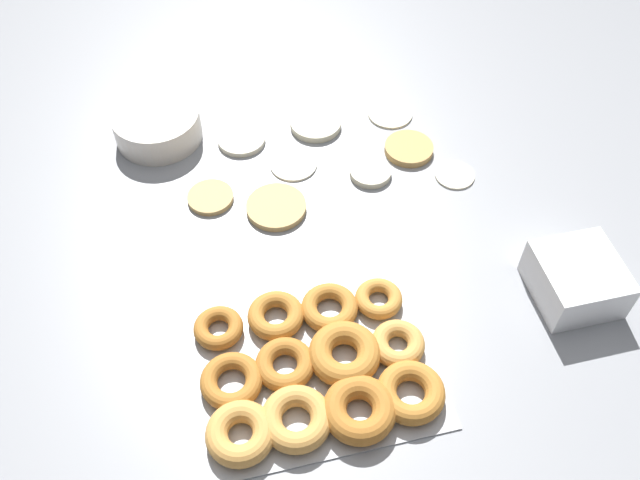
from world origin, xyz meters
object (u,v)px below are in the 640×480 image
at_px(pancake_6, 241,139).
at_px(pancake_8, 390,113).
at_px(pancake_0, 316,124).
at_px(pancake_2, 276,207).
at_px(donut_tray, 318,370).
at_px(pancake_5, 409,149).
at_px(pancake_3, 210,197).
at_px(container_stack, 576,279).
at_px(pancake_7, 293,163).
at_px(pancake_1, 455,174).
at_px(batter_bowl, 157,125).
at_px(pancake_4, 370,172).

xyz_separation_m(pancake_6, pancake_8, (0.34, 0.01, -0.00)).
xyz_separation_m(pancake_0, pancake_2, (-0.13, -0.22, -0.00)).
bearing_deg(donut_tray, pancake_5, 56.75).
distance_m(pancake_5, donut_tray, 0.56).
bearing_deg(pancake_8, pancake_5, -88.28).
xyz_separation_m(pancake_0, pancake_3, (-0.25, -0.16, -0.00)).
distance_m(pancake_2, donut_tray, 0.37).
xyz_separation_m(pancake_2, donut_tray, (-0.00, -0.37, 0.01)).
bearing_deg(container_stack, pancake_7, 134.05).
relative_size(pancake_8, donut_tray, 0.25).
bearing_deg(container_stack, pancake_1, 106.95).
xyz_separation_m(pancake_5, pancake_6, (-0.34, 0.11, -0.00)).
xyz_separation_m(pancake_1, batter_bowl, (-0.58, 0.26, 0.03)).
bearing_deg(pancake_3, pancake_4, -1.09).
height_order(pancake_0, pancake_7, pancake_0).
xyz_separation_m(pancake_7, container_stack, (0.41, -0.43, 0.04)).
relative_size(pancake_1, pancake_4, 0.95).
xyz_separation_m(pancake_1, donut_tray, (-0.38, -0.38, 0.01)).
distance_m(pancake_2, container_stack, 0.57).
bearing_deg(pancake_4, container_stack, -53.99).
relative_size(pancake_2, donut_tray, 0.30).
bearing_deg(batter_bowl, pancake_6, -17.85).
bearing_deg(donut_tray, pancake_8, 62.79).
bearing_deg(pancake_0, pancake_8, -0.03).
relative_size(pancake_3, donut_tray, 0.23).
distance_m(pancake_2, pancake_5, 0.32).
relative_size(pancake_6, container_stack, 0.71).
height_order(pancake_5, pancake_7, pancake_5).
height_order(pancake_4, donut_tray, donut_tray).
bearing_deg(pancake_3, pancake_5, 5.48).
xyz_separation_m(pancake_2, pancake_8, (0.30, 0.22, -0.00)).
distance_m(pancake_2, pancake_6, 0.21).
xyz_separation_m(pancake_2, container_stack, (0.47, -0.32, 0.03)).
height_order(pancake_0, pancake_4, pancake_0).
xyz_separation_m(pancake_2, pancake_4, (0.21, 0.05, 0.00)).
bearing_deg(pancake_0, pancake_4, -65.79).
height_order(pancake_7, container_stack, container_stack).
distance_m(pancake_6, donut_tray, 0.58).
bearing_deg(pancake_7, batter_bowl, 150.13).
distance_m(pancake_0, pancake_6, 0.17).
height_order(pancake_2, container_stack, container_stack).
bearing_deg(pancake_7, container_stack, -45.95).
height_order(pancake_1, pancake_5, pancake_5).
relative_size(pancake_5, pancake_7, 1.05).
bearing_deg(pancake_6, donut_tray, -86.81).
height_order(pancake_0, batter_bowl, batter_bowl).
bearing_deg(pancake_7, pancake_8, 23.75).
height_order(pancake_5, batter_bowl, batter_bowl).
bearing_deg(pancake_6, pancake_5, -18.21).
distance_m(pancake_1, pancake_2, 0.37).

